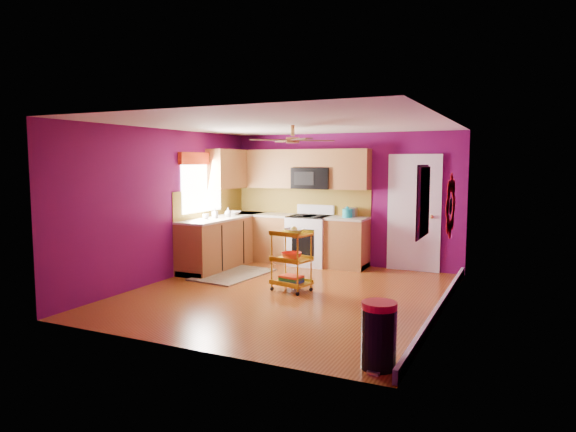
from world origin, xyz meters
The scene contains 18 objects.
ground centered at (0.00, 0.00, 0.00)m, with size 5.00×5.00×0.00m, color #6B3210.
room_envelope centered at (0.03, 0.00, 1.63)m, with size 4.54×5.04×2.52m.
lower_cabinets centered at (-1.35, 1.82, 0.43)m, with size 2.81×2.31×0.94m.
electric_range centered at (-0.55, 2.17, 0.48)m, with size 0.76×0.66×1.13m.
upper_cabinetry centered at (-1.24, 2.17, 1.80)m, with size 2.80×2.30×1.26m.
left_window centered at (-2.22, 1.05, 1.74)m, with size 0.08×1.35×1.08m.
panel_door centered at (1.35, 2.47, 1.02)m, with size 0.95×0.11×2.15m.
right_wall_art centered at (2.23, -0.34, 1.44)m, with size 0.04×2.74×1.04m.
ceiling_fan centered at (0.00, 0.20, 2.29)m, with size 1.01×1.01×0.26m.
shag_rug centered at (-1.38, 0.73, 0.01)m, with size 0.89×1.46×0.02m, color black.
rolling_cart centered at (0.00, 0.18, 0.51)m, with size 0.63×0.51×1.00m.
trash_can centered at (1.98, -2.13, 0.32)m, with size 0.37×0.39×0.64m.
teal_kettle centered at (0.19, 2.18, 1.02)m, with size 0.18×0.18×0.21m.
toaster centered at (0.21, 2.32, 1.03)m, with size 0.22×0.15×0.18m, color beige.
soap_bottle_a centered at (-1.96, 1.06, 1.03)m, with size 0.08×0.08×0.18m, color #EA3F72.
soap_bottle_b centered at (-1.88, 1.39, 1.02)m, with size 0.13×0.13×0.17m, color white.
counter_dish centered at (-1.97, 1.72, 0.97)m, with size 0.29×0.29×0.07m, color white.
counter_cup centered at (-2.02, 0.86, 0.99)m, with size 0.12×0.12×0.09m, color white.
Camera 1 is at (3.22, -6.76, 1.96)m, focal length 32.00 mm.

